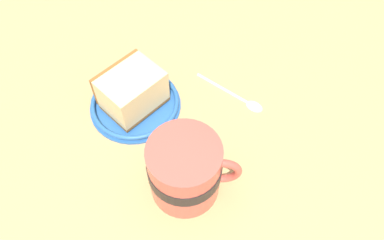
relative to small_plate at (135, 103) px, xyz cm
name	(u,v)px	position (x,y,z in cm)	size (l,w,h in cm)	color
ground_plane	(183,126)	(8.15, 2.38, -2.36)	(134.16, 134.16, 3.26)	tan
small_plate	(135,103)	(0.00, 0.00, 0.00)	(15.21, 15.21, 1.48)	#26599E
cake_slice	(132,90)	(-0.27, 0.04, 3.28)	(8.82, 10.41, 6.53)	brown
tea_mug	(186,169)	(15.67, -6.58, 4.66)	(11.80, 10.16, 10.36)	#BF4C3F
teaspoon	(243,99)	(13.74, 11.89, -0.38)	(13.36, 2.01, 0.80)	silver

